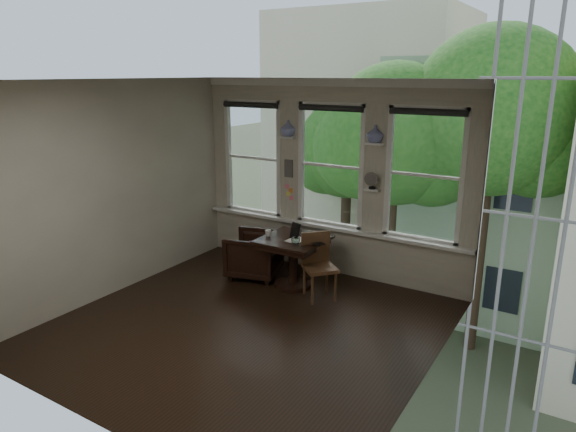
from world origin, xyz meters
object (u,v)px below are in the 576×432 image
Objects in this scene: table at (293,262)px; laptop at (311,243)px; mug at (268,233)px; side_chair_right at (320,268)px; armchair_left at (254,254)px.

laptop is at bearing -13.64° from table.
table is at bearing -165.41° from laptop.
table is 0.57m from mug.
side_chair_right is 2.51× the size of laptop.
mug reaches higher than armchair_left.
side_chair_right reaches higher than laptop.
laptop reaches higher than armchair_left.
table reaches higher than armchair_left.
laptop is 0.72m from mug.
armchair_left is at bearing 177.89° from table.
mug is (0.36, -0.13, 0.44)m from armchair_left.
mug reaches higher than laptop.
side_chair_right reaches higher than table.
side_chair_right is 0.36m from laptop.
side_chair_right is (0.53, -0.16, 0.09)m from table.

